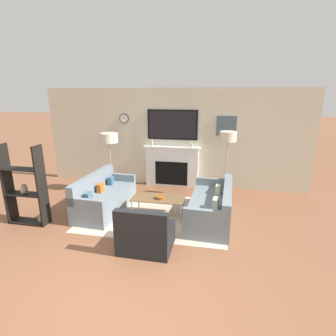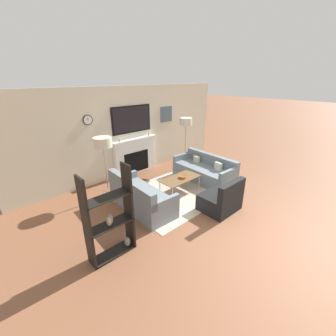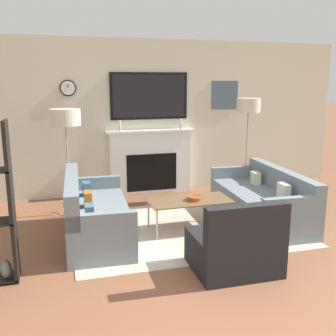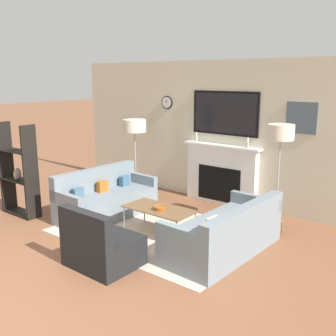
% 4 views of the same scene
% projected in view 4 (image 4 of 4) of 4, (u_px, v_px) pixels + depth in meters
% --- Properties ---
extents(ground_plane, '(60.00, 60.00, 0.00)m').
position_uv_depth(ground_plane, '(28.00, 294.00, 4.43)').
color(ground_plane, brown).
extents(fireplace_wall, '(7.36, 0.28, 2.70)m').
position_uv_depth(fireplace_wall, '(225.00, 139.00, 7.44)').
color(fireplace_wall, beige).
rests_on(fireplace_wall, ground_plane).
extents(area_rug, '(3.02, 2.21, 0.01)m').
position_uv_depth(area_rug, '(159.00, 232.00, 6.20)').
color(area_rug, beige).
rests_on(area_rug, ground_plane).
extents(couch_left, '(0.85, 1.81, 0.83)m').
position_uv_depth(couch_left, '(105.00, 200.00, 6.86)').
color(couch_left, slate).
rests_on(couch_left, ground_plane).
extents(couch_right, '(0.91, 1.92, 0.75)m').
position_uv_depth(couch_right, '(225.00, 234.00, 5.42)').
color(couch_right, slate).
rests_on(couch_right, ground_plane).
extents(armchair, '(0.88, 0.73, 0.81)m').
position_uv_depth(armchair, '(101.00, 247.00, 5.04)').
color(armchair, black).
rests_on(armchair, ground_plane).
extents(coffee_table, '(1.11, 0.56, 0.43)m').
position_uv_depth(coffee_table, '(159.00, 210.00, 6.02)').
color(coffee_table, brown).
rests_on(coffee_table, ground_plane).
extents(decorative_bowl, '(0.20, 0.20, 0.06)m').
position_uv_depth(decorative_bowl, '(160.00, 208.00, 5.95)').
color(decorative_bowl, '#98491C').
rests_on(decorative_bowl, coffee_table).
extents(floor_lamp_left, '(0.44, 0.44, 1.60)m').
position_uv_depth(floor_lamp_left, '(135.00, 127.00, 7.57)').
color(floor_lamp_left, '#9E998E').
rests_on(floor_lamp_left, ground_plane).
extents(floor_lamp_right, '(0.39, 0.39, 1.72)m').
position_uv_depth(floor_lamp_right, '(281.00, 134.00, 5.78)').
color(floor_lamp_right, '#9E998E').
rests_on(floor_lamp_right, ground_plane).
extents(shelf_unit, '(0.81, 0.28, 1.62)m').
position_uv_depth(shelf_unit, '(19.00, 175.00, 6.85)').
color(shelf_unit, black).
rests_on(shelf_unit, ground_plane).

